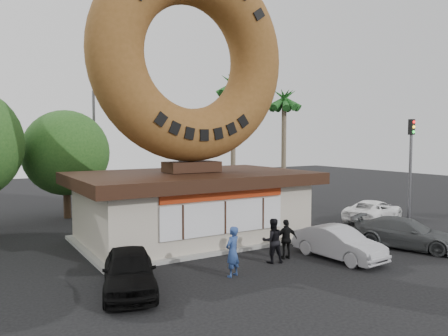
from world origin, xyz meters
TOP-DOWN VIEW (x-y plane):
  - ground at (0.00, 0.00)m, footprint 90.00×90.00m
  - donut_shop at (0.00, 5.98)m, footprint 11.20×7.20m
  - giant_donut at (0.00, 6.00)m, footprint 9.96×2.54m
  - tree_mid at (-4.00, 15.00)m, footprint 5.20×5.20m
  - palm_near at (7.50, 14.00)m, footprint 2.60×2.60m
  - palm_far at (11.00, 12.50)m, footprint 2.60×2.60m
  - street_lamp at (-1.86, 16.00)m, footprint 2.11×0.20m
  - traffic_signal at (14.00, 3.99)m, footprint 0.30×0.38m
  - person_left at (-1.41, 0.10)m, footprint 0.77×0.65m
  - person_center at (0.87, 0.73)m, footprint 1.02×0.90m
  - person_right at (1.70, 0.89)m, footprint 1.01×0.58m
  - car_black at (-5.07, 0.53)m, footprint 2.79×4.38m
  - car_silver at (3.50, -0.25)m, footprint 1.70×4.08m
  - car_grey at (7.42, -0.55)m, footprint 3.53×4.95m
  - car_white at (11.18, 4.35)m, footprint 5.00×3.36m

SIDE VIEW (x-z plane):
  - ground at x=0.00m, z-range 0.00..0.00m
  - car_white at x=11.18m, z-range 0.00..1.27m
  - car_silver at x=3.50m, z-range 0.00..1.31m
  - car_grey at x=7.42m, z-range 0.00..1.33m
  - car_black at x=-5.07m, z-range 0.00..1.39m
  - person_right at x=1.70m, z-range 0.00..1.62m
  - person_center at x=0.87m, z-range 0.00..1.77m
  - person_left at x=-1.41m, z-range 0.00..1.81m
  - donut_shop at x=0.00m, z-range -0.13..3.67m
  - traffic_signal at x=14.00m, z-range 0.83..6.90m
  - tree_mid at x=-4.00m, z-range 0.70..7.33m
  - street_lamp at x=-1.86m, z-range 0.48..8.48m
  - palm_far at x=11.00m, z-range 3.11..11.86m
  - palm_near at x=7.50m, z-range 3.54..13.29m
  - giant_donut at x=0.00m, z-range 3.80..13.76m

